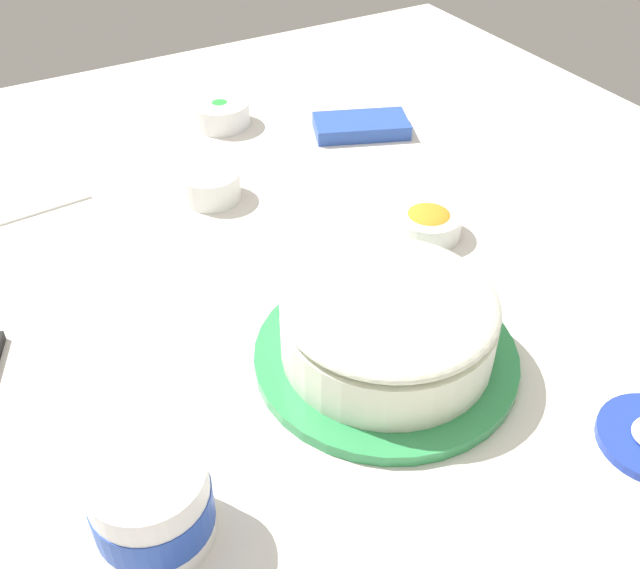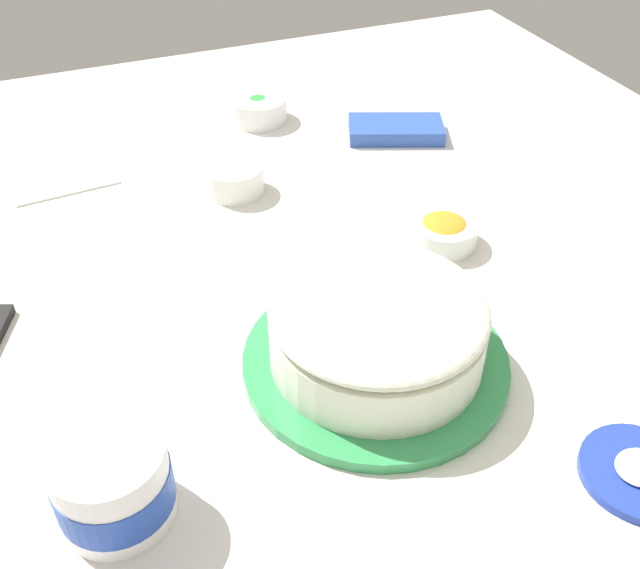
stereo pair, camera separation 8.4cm
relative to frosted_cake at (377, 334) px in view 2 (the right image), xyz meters
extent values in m
plane|color=silver|center=(0.03, -0.17, -0.05)|extent=(1.54, 1.54, 0.00)
cylinder|color=#339351|center=(0.00, 0.00, -0.04)|extent=(0.29, 0.29, 0.01)
cylinder|color=brown|center=(0.00, 0.00, -0.01)|extent=(0.21, 0.21, 0.05)
cylinder|color=white|center=(0.00, 0.00, 0.00)|extent=(0.23, 0.23, 0.06)
ellipsoid|color=white|center=(0.00, 0.00, 0.04)|extent=(0.23, 0.23, 0.04)
cylinder|color=white|center=(0.29, 0.08, 0.00)|extent=(0.10, 0.10, 0.09)
cylinder|color=#2347B2|center=(0.29, 0.08, -0.01)|extent=(0.10, 0.10, 0.04)
cylinder|color=white|center=(0.29, 0.08, 0.03)|extent=(0.09, 0.09, 0.01)
cylinder|color=#233DAD|center=(-0.17, 0.22, -0.04)|extent=(0.11, 0.11, 0.01)
cylinder|color=white|center=(-0.18, -0.17, -0.03)|extent=(0.09, 0.09, 0.03)
cylinder|color=orange|center=(-0.18, -0.17, -0.02)|extent=(0.07, 0.07, 0.01)
ellipsoid|color=orange|center=(-0.18, -0.17, -0.02)|extent=(0.06, 0.06, 0.02)
cylinder|color=white|center=(0.04, -0.40, -0.03)|extent=(0.09, 0.09, 0.04)
cylinder|color=blue|center=(0.04, -0.40, -0.03)|extent=(0.07, 0.07, 0.01)
ellipsoid|color=blue|center=(0.04, -0.40, -0.02)|extent=(0.06, 0.06, 0.02)
cylinder|color=white|center=(-0.07, -0.61, -0.03)|extent=(0.10, 0.10, 0.04)
cylinder|color=green|center=(-0.07, -0.61, -0.02)|extent=(0.08, 0.08, 0.01)
ellipsoid|color=green|center=(-0.07, -0.61, -0.01)|extent=(0.07, 0.07, 0.02)
cube|color=#2D51B2|center=(-0.26, -0.47, -0.03)|extent=(0.17, 0.13, 0.02)
cube|color=white|center=(0.27, -0.55, -0.04)|extent=(0.16, 0.16, 0.01)
camera|label=1|loc=(0.34, 0.46, 0.52)|focal=40.91mm
camera|label=2|loc=(0.26, 0.50, 0.52)|focal=40.91mm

